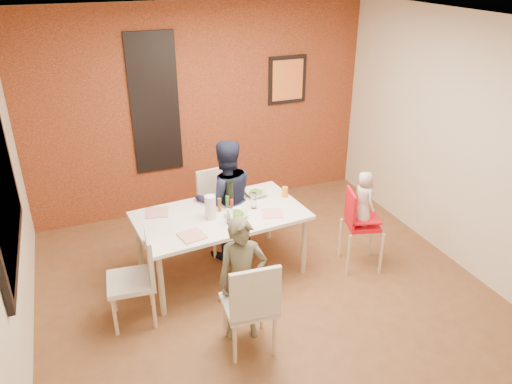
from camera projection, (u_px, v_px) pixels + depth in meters
name	position (u px, v px, depth m)	size (l,w,h in m)	color
ground	(267.00, 295.00, 5.18)	(4.50, 4.50, 0.00)	brown
ceiling	(270.00, 22.00, 4.00)	(4.50, 4.50, 0.02)	silver
wall_back	(201.00, 110.00, 6.47)	(4.50, 0.02, 2.70)	beige
wall_front	(427.00, 334.00, 2.70)	(4.50, 0.02, 2.70)	beige
wall_right	(462.00, 145.00, 5.32)	(0.02, 4.50, 2.70)	beige
brick_accent_wall	(202.00, 111.00, 6.45)	(4.50, 0.02, 2.70)	maroon
picture_window_pane	(1.00, 185.00, 3.94)	(0.02, 1.55, 1.15)	black
glassblock_strip	(155.00, 104.00, 6.18)	(0.55, 0.03, 1.70)	silver
glassblock_surround	(155.00, 104.00, 6.17)	(0.60, 0.03, 1.76)	black
art_print_frame	(287.00, 80.00, 6.70)	(0.54, 0.03, 0.64)	black
art_print_canvas	(288.00, 80.00, 6.69)	(0.44, 0.01, 0.54)	orange
dining_table	(221.00, 219.00, 5.26)	(1.83, 1.13, 0.73)	white
chair_near	(252.00, 303.00, 4.23)	(0.46, 0.46, 0.94)	beige
chair_far	(219.00, 205.00, 5.85)	(0.48, 0.48, 0.95)	white
chair_left	(139.00, 273.00, 4.63)	(0.47, 0.47, 0.93)	silver
high_chair	(359.00, 222.00, 5.42)	(0.48, 0.48, 0.93)	red
child_near	(242.00, 280.00, 4.40)	(0.44, 0.29, 1.20)	brown
child_far	(226.00, 200.00, 5.57)	(0.69, 0.54, 1.41)	#161A31
toddler	(364.00, 198.00, 5.29)	(0.29, 0.19, 0.60)	beige
plate_near_left	(192.00, 236.00, 4.82)	(0.23, 0.23, 0.01)	white
plate_far_mid	(206.00, 200.00, 5.51)	(0.20, 0.20, 0.01)	white
plate_near_right	(273.00, 213.00, 5.23)	(0.20, 0.20, 0.01)	white
plate_far_left	(157.00, 213.00, 5.24)	(0.23, 0.23, 0.01)	white
salad_bowl_a	(237.00, 214.00, 5.16)	(0.24, 0.24, 0.06)	white
salad_bowl_b	(256.00, 193.00, 5.61)	(0.24, 0.24, 0.06)	white
wine_bottle	(230.00, 194.00, 5.30)	(0.08, 0.08, 0.31)	black
wine_glass_a	(230.00, 215.00, 5.00)	(0.07, 0.07, 0.19)	white
wine_glass_b	(254.00, 201.00, 5.31)	(0.06, 0.06, 0.18)	white
paper_towel_roll	(210.00, 207.00, 5.09)	(0.11, 0.11, 0.25)	silver
condiment_red	(232.00, 205.00, 5.28)	(0.03, 0.03, 0.13)	red
condiment_green	(227.00, 203.00, 5.29)	(0.04, 0.04, 0.15)	#306822
condiment_brown	(220.00, 205.00, 5.25)	(0.04, 0.04, 0.15)	brown
sippy_cup	(285.00, 192.00, 5.57)	(0.07, 0.07, 0.12)	orange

